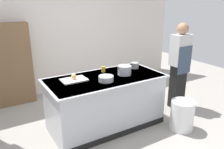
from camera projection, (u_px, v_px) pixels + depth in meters
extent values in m
plane|color=#9E9991|center=(106.00, 125.00, 4.08)|extent=(10.00, 10.00, 0.00)
cube|color=silver|center=(61.00, 28.00, 5.31)|extent=(6.40, 0.12, 3.00)
cube|color=#B7BABF|center=(106.00, 102.00, 3.94)|extent=(1.90, 0.90, 0.90)
cube|color=#B7BABF|center=(105.00, 78.00, 3.80)|extent=(1.98, 0.98, 0.03)
cube|color=black|center=(120.00, 135.00, 3.70)|extent=(1.90, 0.01, 0.10)
cube|color=silver|center=(74.00, 80.00, 3.65)|extent=(0.40, 0.28, 0.02)
sphere|color=tan|center=(74.00, 77.00, 3.64)|extent=(0.09, 0.09, 0.09)
cylinder|color=#B7BABF|center=(124.00, 70.00, 3.91)|extent=(0.23, 0.23, 0.16)
cube|color=black|center=(118.00, 68.00, 3.83)|extent=(0.04, 0.02, 0.01)
cube|color=black|center=(131.00, 66.00, 3.95)|extent=(0.04, 0.02, 0.01)
cylinder|color=#99999E|center=(135.00, 65.00, 4.28)|extent=(0.15, 0.15, 0.11)
cube|color=black|center=(131.00, 64.00, 4.22)|extent=(0.04, 0.02, 0.01)
cube|color=black|center=(139.00, 63.00, 4.31)|extent=(0.04, 0.02, 0.01)
cylinder|color=#B7BABF|center=(106.00, 79.00, 3.61)|extent=(0.24, 0.24, 0.09)
cylinder|color=yellow|center=(103.00, 69.00, 4.06)|extent=(0.07, 0.07, 0.10)
cylinder|color=white|center=(182.00, 115.00, 3.89)|extent=(0.40, 0.40, 0.52)
cube|color=black|center=(177.00, 86.00, 4.66)|extent=(0.28, 0.20, 0.90)
cube|color=silver|center=(181.00, 50.00, 4.42)|extent=(0.38, 0.24, 0.60)
sphere|color=#A87A5B|center=(183.00, 29.00, 4.29)|extent=(0.22, 0.22, 0.22)
cube|color=#38475B|center=(185.00, 60.00, 4.38)|extent=(0.34, 0.02, 0.54)
cube|color=brown|center=(3.00, 66.00, 4.61)|extent=(1.10, 0.28, 1.70)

